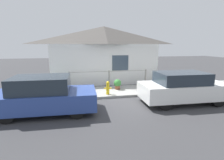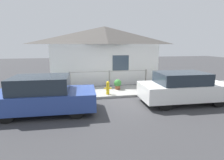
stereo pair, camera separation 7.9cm
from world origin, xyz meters
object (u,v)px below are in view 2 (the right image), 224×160
(fire_hydrant, at_px, (108,87))
(potted_plant_near_hydrant, at_px, (118,84))
(potted_plant_by_fence, at_px, (57,84))
(car_left, at_px, (45,95))
(car_right, at_px, (183,88))

(fire_hydrant, height_order, potted_plant_near_hydrant, fire_hydrant)
(potted_plant_by_fence, bearing_deg, fire_hydrant, -28.38)
(car_left, distance_m, potted_plant_near_hydrant, 4.48)
(car_right, bearing_deg, fire_hydrant, 153.87)
(car_right, height_order, potted_plant_near_hydrant, car_right)
(potted_plant_near_hydrant, bearing_deg, potted_plant_by_fence, 171.01)
(potted_plant_near_hydrant, xyz_separation_m, potted_plant_by_fence, (-3.48, 0.55, 0.05))
(fire_hydrant, bearing_deg, car_right, -28.22)
(fire_hydrant, bearing_deg, potted_plant_by_fence, 151.62)
(car_right, distance_m, fire_hydrant, 3.68)
(car_left, distance_m, car_right, 6.08)
(car_left, relative_size, potted_plant_by_fence, 6.10)
(car_right, distance_m, potted_plant_near_hydrant, 3.65)
(car_left, height_order, fire_hydrant, car_left)
(car_right, relative_size, potted_plant_near_hydrant, 6.86)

